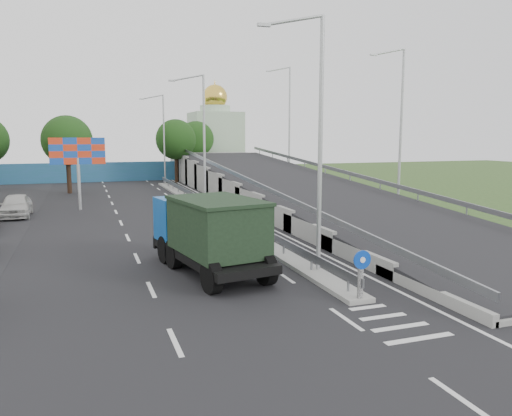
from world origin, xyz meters
name	(u,v)px	position (x,y,z in m)	size (l,w,h in m)	color
ground	(398,327)	(0.00, 0.00, 0.00)	(160.00, 160.00, 0.00)	#2D4C1E
road_surface	(177,223)	(-3.00, 20.00, 0.00)	(26.00, 90.00, 0.04)	black
median	(208,210)	(0.00, 24.00, 0.10)	(1.00, 44.00, 0.20)	gray
overpass_ramp	(300,185)	(7.50, 24.00, 1.75)	(10.00, 50.00, 3.50)	gray
median_guardrail	(207,202)	(0.00, 24.00, 0.75)	(0.09, 44.00, 0.71)	gray
sign_bollard	(361,274)	(0.00, 2.17, 1.03)	(0.64, 0.23, 1.67)	black
lamp_post_near	(316,132)	(0.11, 6.00, 5.81)	(2.74, 0.18, 10.08)	#B2B5B7
lamp_post_mid	(202,133)	(0.11, 26.00, 5.81)	(2.74, 0.18, 10.08)	#B2B5B7
lamp_post_far	(162,134)	(0.11, 46.00, 5.81)	(2.74, 0.18, 10.08)	#B2B5B7
blue_wall	(123,172)	(-4.00, 52.00, 1.20)	(30.00, 0.50, 2.40)	#246785
church	(215,138)	(10.00, 60.00, 5.31)	(7.00, 7.00, 13.80)	#B2CCAD
billboard	(78,155)	(-9.00, 28.00, 4.19)	(4.00, 0.24, 5.50)	#B2B5B7
tree_left_mid	(67,140)	(-10.00, 40.00, 5.18)	(4.80, 4.80, 7.60)	black
tree_median_far	(176,140)	(2.00, 48.00, 5.18)	(4.80, 4.80, 7.60)	black
tree_ramp_far	(196,139)	(6.00, 55.00, 5.18)	(4.80, 4.80, 7.60)	black
dump_truck	(209,230)	(-3.86, 7.83, 1.76)	(3.80, 7.54, 3.18)	black
parked_car_e	(16,206)	(-13.21, 26.03, 0.81)	(1.92, 4.76, 1.62)	beige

